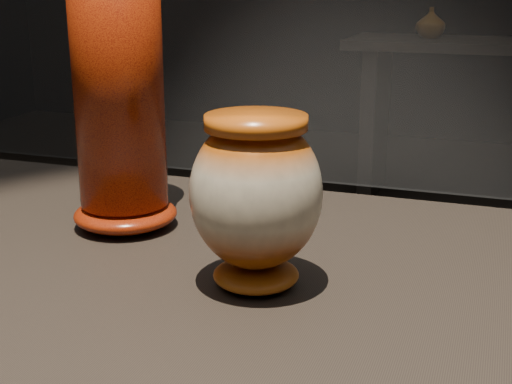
# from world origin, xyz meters

# --- Properties ---
(main_vase) EXTENTS (0.17, 0.17, 0.19)m
(main_vase) POSITION_xyz_m (-0.03, 0.03, 1.00)
(main_vase) COLOR #7E350B
(main_vase) RESTS_ON display_plinth
(tall_vase) EXTENTS (0.14, 0.14, 0.43)m
(tall_vase) POSITION_xyz_m (-0.25, 0.15, 1.11)
(tall_vase) COLOR #A8300B
(tall_vase) RESTS_ON display_plinth
(back_vase_left) EXTENTS (0.19, 0.19, 0.16)m
(back_vase_left) POSITION_xyz_m (-0.21, 3.40, 0.98)
(back_vase_left) COLOR #955E15
(back_vase_left) RESTS_ON back_shelf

